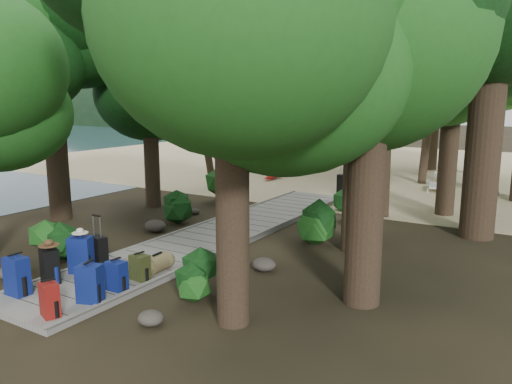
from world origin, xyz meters
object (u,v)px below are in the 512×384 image
Objects in this scene: backpack_left_a at (17,274)px; backpack_left_b at (50,264)px; backpack_left_c at (81,253)px; backpack_right_d at (140,266)px; duffel_right_khaki at (158,263)px; backpack_right_b at (90,281)px; suitcase_on_boardwalk at (98,251)px; backpack_right_a at (49,298)px; backpack_right_c at (117,274)px; lone_suitcase_on_sand at (343,184)px; sun_lounger at (438,182)px; kayak at (273,175)px.

backpack_left_b is at bearing 91.54° from backpack_left_a.
backpack_left_c reaches higher than backpack_right_d.
backpack_right_d is at bearing -91.68° from duffel_right_khaki.
suitcase_on_boardwalk is (-1.33, 1.35, -0.05)m from backpack_right_b.
backpack_right_b is at bearing 18.37° from backpack_left_a.
backpack_right_a reaches higher than backpack_right_c.
suitcase_on_boardwalk is at bearing 63.68° from backpack_left_c.
backpack_left_c reaches higher than lone_suitcase_on_sand.
backpack_right_b is 0.62m from backpack_right_c.
backpack_left_b is at bearing -81.33° from suitcase_on_boardwalk.
sun_lounger is (4.10, 14.88, -0.15)m from backpack_left_a.
backpack_right_b is at bearing -34.32° from suitcase_on_boardwalk.
lone_suitcase_on_sand is 0.33× the size of sun_lounger.
backpack_right_a is 1.35m from backpack_right_c.
lone_suitcase_on_sand is at bearing 84.63° from backpack_left_a.
backpack_left_b is at bearing -117.49° from sun_lounger.
suitcase_on_boardwalk is (-1.28, -0.38, 0.14)m from duffel_right_khaki.
backpack_left_b is 0.91× the size of backpack_left_c.
suitcase_on_boardwalk is 13.69m from sun_lounger.
kayak is (-2.72, 13.36, -0.30)m from backpack_left_b.
lone_suitcase_on_sand is at bearing -25.48° from kayak.
backpack_right_b is 1.14× the size of suitcase_on_boardwalk.
backpack_left_a is at bearing -142.93° from backpack_right_c.
backpack_right_b is 1.22× the size of backpack_right_c.
backpack_right_b is at bearing -112.08° from sun_lounger.
duffel_right_khaki is (-0.03, 1.11, -0.12)m from backpack_right_c.
backpack_right_b is 12.14m from lone_suitcase_on_sand.
backpack_right_b is (1.36, 0.46, -0.02)m from backpack_left_a.
backpack_left_a is at bearing -171.75° from backpack_right_a.
backpack_left_c is 1.35× the size of backpack_right_c.
kayak is at bearing 105.44° from duffel_right_khaki.
backpack_right_d is at bearing 51.58° from backpack_left_a.
backpack_right_c reaches higher than duffel_right_khaki.
backpack_left_a is at bearing -65.37° from backpack_left_b.
backpack_right_c is at bearing -91.65° from duffel_right_khaki.
duffel_right_khaki is at bearing -86.51° from lone_suitcase_on_sand.
backpack_right_c reaches higher than backpack_right_d.
backpack_right_d is 13.49m from sun_lounger.
suitcase_on_boardwalk reaches higher than kayak.
backpack_right_b reaches higher than suitcase_on_boardwalk.
backpack_right_c is 1.10× the size of backpack_right_d.
backpack_left_b is 1.13m from suitcase_on_boardwalk.
backpack_right_b is 1.74m from duffel_right_khaki.
backpack_left_a is 1.43m from backpack_right_b.
backpack_right_c is (1.34, 1.08, -0.08)m from backpack_left_a.
backpack_left_a is at bearing 178.16° from backpack_right_b.
kayak is (-4.10, 13.58, -0.29)m from backpack_right_b.
backpack_left_c reaches higher than kayak.
backpack_right_a is 1.03× the size of backpack_right_c.
backpack_right_c is at bearing -86.44° from lone_suitcase_on_sand.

